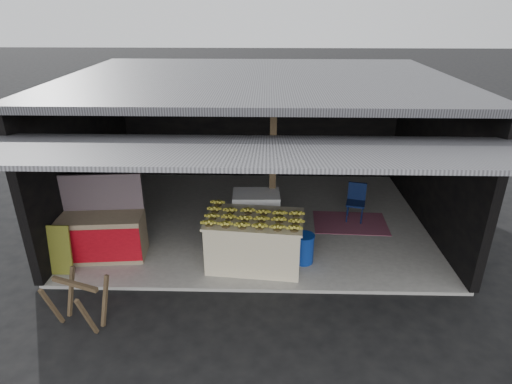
{
  "coord_description": "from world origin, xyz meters",
  "views": [
    {
      "loc": [
        0.19,
        -5.63,
        4.28
      ],
      "look_at": [
        -0.0,
        1.51,
        1.1
      ],
      "focal_mm": 30.0,
      "sensor_mm": 36.0,
      "label": 1
    }
  ],
  "objects_px": {
    "banana_table": "(255,241)",
    "sawhorse": "(78,298)",
    "neighbor_stall": "(103,234)",
    "white_crate": "(256,216)",
    "plastic_chair": "(356,199)",
    "water_barrel": "(304,249)"
  },
  "relations": [
    {
      "from": "banana_table",
      "to": "sawhorse",
      "type": "height_order",
      "value": "banana_table"
    },
    {
      "from": "banana_table",
      "to": "neighbor_stall",
      "type": "xyz_separation_m",
      "value": [
        -2.7,
        0.17,
        -0.0
      ]
    },
    {
      "from": "white_crate",
      "to": "sawhorse",
      "type": "relative_size",
      "value": 1.15
    },
    {
      "from": "plastic_chair",
      "to": "white_crate",
      "type": "bearing_deg",
      "value": -142.29
    },
    {
      "from": "plastic_chair",
      "to": "sawhorse",
      "type": "bearing_deg",
      "value": -129.38
    },
    {
      "from": "neighbor_stall",
      "to": "water_barrel",
      "type": "height_order",
      "value": "neighbor_stall"
    },
    {
      "from": "neighbor_stall",
      "to": "plastic_chair",
      "type": "distance_m",
      "value": 5.03
    },
    {
      "from": "neighbor_stall",
      "to": "plastic_chair",
      "type": "relative_size",
      "value": 1.88
    },
    {
      "from": "neighbor_stall",
      "to": "plastic_chair",
      "type": "bearing_deg",
      "value": 13.16
    },
    {
      "from": "neighbor_stall",
      "to": "sawhorse",
      "type": "bearing_deg",
      "value": -86.82
    },
    {
      "from": "neighbor_stall",
      "to": "white_crate",
      "type": "bearing_deg",
      "value": 9.09
    },
    {
      "from": "water_barrel",
      "to": "plastic_chair",
      "type": "distance_m",
      "value": 2.08
    },
    {
      "from": "banana_table",
      "to": "plastic_chair",
      "type": "relative_size",
      "value": 2.17
    },
    {
      "from": "sawhorse",
      "to": "plastic_chair",
      "type": "distance_m",
      "value": 5.61
    },
    {
      "from": "white_crate",
      "to": "sawhorse",
      "type": "distance_m",
      "value": 3.45
    },
    {
      "from": "white_crate",
      "to": "sawhorse",
      "type": "bearing_deg",
      "value": -136.9
    },
    {
      "from": "banana_table",
      "to": "water_barrel",
      "type": "bearing_deg",
      "value": 11.28
    },
    {
      "from": "white_crate",
      "to": "plastic_chair",
      "type": "relative_size",
      "value": 1.22
    },
    {
      "from": "banana_table",
      "to": "white_crate",
      "type": "bearing_deg",
      "value": 95.26
    },
    {
      "from": "banana_table",
      "to": "plastic_chair",
      "type": "distance_m",
      "value": 2.72
    },
    {
      "from": "white_crate",
      "to": "water_barrel",
      "type": "height_order",
      "value": "white_crate"
    },
    {
      "from": "white_crate",
      "to": "plastic_chair",
      "type": "distance_m",
      "value": 2.25
    }
  ]
}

